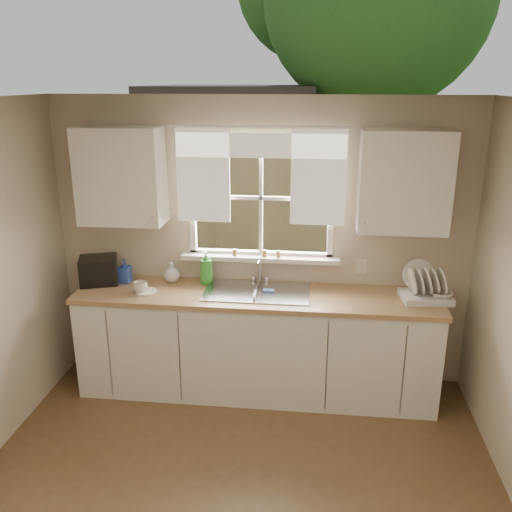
# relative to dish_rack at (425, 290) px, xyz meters

# --- Properties ---
(room_walls) EXTENTS (3.62, 4.02, 2.50)m
(room_walls) POSITION_rel_dish_rack_xyz_m (-1.37, -1.78, 0.24)
(room_walls) COLOR beige
(room_walls) RESTS_ON ground
(ceiling) EXTENTS (3.60, 4.00, 0.02)m
(ceiling) POSITION_rel_dish_rack_xyz_m (-1.37, -1.71, 1.50)
(ceiling) COLOR silver
(ceiling) RESTS_ON room_walls
(window) EXTENTS (1.38, 0.16, 1.06)m
(window) POSITION_rel_dish_rack_xyz_m (-1.37, 0.29, 0.49)
(window) COLOR white
(window) RESTS_ON room_walls
(curtains) EXTENTS (1.50, 0.03, 0.81)m
(curtains) POSITION_rel_dish_rack_xyz_m (-1.37, 0.24, 0.94)
(curtains) COLOR white
(curtains) RESTS_ON room_walls
(base_cabinets) EXTENTS (3.00, 0.62, 0.87)m
(base_cabinets) POSITION_rel_dish_rack_xyz_m (-1.37, -0.03, -0.56)
(base_cabinets) COLOR silver
(base_cabinets) RESTS_ON ground
(countertop) EXTENTS (3.04, 0.65, 0.04)m
(countertop) POSITION_rel_dish_rack_xyz_m (-1.37, -0.03, -0.11)
(countertop) COLOR #A88054
(countertop) RESTS_ON base_cabinets
(upper_cabinet_left) EXTENTS (0.70, 0.33, 0.80)m
(upper_cabinet_left) POSITION_rel_dish_rack_xyz_m (-2.52, 0.11, 0.85)
(upper_cabinet_left) COLOR silver
(upper_cabinet_left) RESTS_ON room_walls
(upper_cabinet_right) EXTENTS (0.70, 0.33, 0.80)m
(upper_cabinet_right) POSITION_rel_dish_rack_xyz_m (-0.22, 0.11, 0.85)
(upper_cabinet_right) COLOR silver
(upper_cabinet_right) RESTS_ON room_walls
(wall_outlet) EXTENTS (0.08, 0.01, 0.12)m
(wall_outlet) POSITION_rel_dish_rack_xyz_m (-0.49, 0.27, 0.08)
(wall_outlet) COLOR beige
(wall_outlet) RESTS_ON room_walls
(sill_jars) EXTENTS (0.42, 0.04, 0.06)m
(sill_jars) POSITION_rel_dish_rack_xyz_m (-1.38, 0.23, 0.18)
(sill_jars) COLOR brown
(sill_jars) RESTS_ON window
(backyard) EXTENTS (20.00, 10.00, 6.13)m
(backyard) POSITION_rel_dish_rack_xyz_m (-0.79, 6.71, 2.47)
(backyard) COLOR #335421
(backyard) RESTS_ON ground
(sink) EXTENTS (0.88, 0.52, 0.40)m
(sink) POSITION_rel_dish_rack_xyz_m (-1.37, 0.00, -0.16)
(sink) COLOR #B7B7BC
(sink) RESTS_ON countertop
(dish_rack) EXTENTS (0.42, 0.34, 0.30)m
(dish_rack) POSITION_rel_dish_rack_xyz_m (0.00, 0.00, 0.00)
(dish_rack) COLOR silver
(dish_rack) RESTS_ON countertop
(bowl) EXTENTS (0.19, 0.19, 0.05)m
(bowl) POSITION_rel_dish_rack_xyz_m (0.11, -0.05, -0.01)
(bowl) COLOR white
(bowl) RESTS_ON dish_rack
(soap_bottle_a) EXTENTS (0.12, 0.12, 0.30)m
(soap_bottle_a) POSITION_rel_dish_rack_xyz_m (-1.83, 0.16, 0.07)
(soap_bottle_a) COLOR green
(soap_bottle_a) RESTS_ON countertop
(soap_bottle_b) EXTENTS (0.11, 0.11, 0.21)m
(soap_bottle_b) POSITION_rel_dish_rack_xyz_m (-2.55, 0.10, 0.02)
(soap_bottle_b) COLOR #2E4AAF
(soap_bottle_b) RESTS_ON countertop
(soap_bottle_c) EXTENTS (0.18, 0.18, 0.18)m
(soap_bottle_c) POSITION_rel_dish_rack_xyz_m (-2.15, 0.17, 0.00)
(soap_bottle_c) COLOR beige
(soap_bottle_c) RESTS_ON countertop
(saucer) EXTENTS (0.18, 0.18, 0.01)m
(saucer) POSITION_rel_dish_rack_xyz_m (-2.30, -0.11, -0.08)
(saucer) COLOR white
(saucer) RESTS_ON countertop
(cup) EXTENTS (0.14, 0.14, 0.09)m
(cup) POSITION_rel_dish_rack_xyz_m (-2.34, -0.11, -0.04)
(cup) COLOR silver
(cup) RESTS_ON countertop
(black_appliance) EXTENTS (0.39, 0.36, 0.23)m
(black_appliance) POSITION_rel_dish_rack_xyz_m (-2.77, 0.07, 0.03)
(black_appliance) COLOR black
(black_appliance) RESTS_ON countertop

